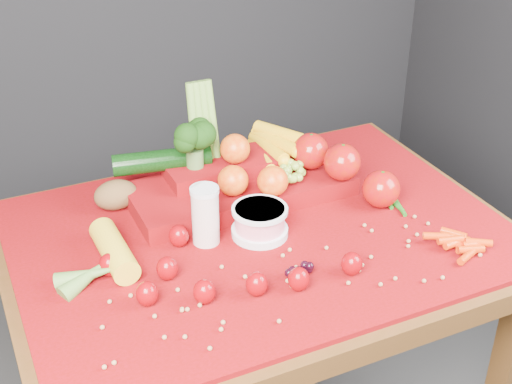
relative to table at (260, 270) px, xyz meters
name	(u,v)px	position (x,y,z in m)	size (l,w,h in m)	color
table	(260,270)	(0.00, 0.00, 0.00)	(1.10, 0.80, 0.75)	#3C260D
red_cloth	(260,233)	(0.00, 0.00, 0.10)	(1.05, 0.75, 0.01)	maroon
milk_glass	(205,213)	(-0.12, 0.01, 0.18)	(0.06, 0.06, 0.13)	beige
yogurt_bowl	(260,221)	(-0.01, -0.01, 0.14)	(0.12, 0.12, 0.07)	silver
strawberry_scatter	(214,271)	(-0.16, -0.13, 0.13)	(0.48, 0.28, 0.05)	maroon
dark_grape_cluster	(302,272)	(0.00, -0.19, 0.12)	(0.06, 0.05, 0.03)	black
soybean_scatter	(303,279)	(0.00, -0.20, 0.11)	(0.84, 0.24, 0.01)	#A67547
corn_ear	(98,267)	(-0.36, -0.01, 0.13)	(0.19, 0.23, 0.06)	yellow
potato	(116,195)	(-0.26, 0.23, 0.14)	(0.10, 0.07, 0.07)	#50341E
baby_carrot_pile	(458,243)	(0.35, -0.24, 0.12)	(0.17, 0.17, 0.03)	#C22F06
green_bean_pile	(390,198)	(0.34, -0.01, 0.11)	(0.14, 0.12, 0.01)	#195E15
produce_mound	(253,172)	(0.05, 0.15, 0.17)	(0.60, 0.36, 0.27)	maroon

